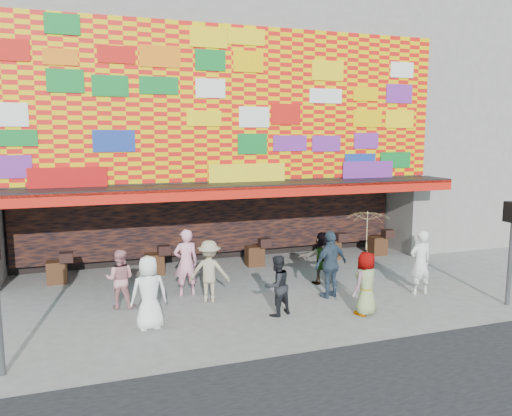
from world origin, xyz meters
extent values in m
plane|color=slate|center=(0.00, 0.00, 0.00)|extent=(90.00, 90.00, 0.00)
cube|color=gray|center=(0.00, 8.00, 6.50)|extent=(15.00, 8.00, 7.00)
cube|color=black|center=(0.00, 9.00, 1.50)|extent=(15.00, 6.00, 3.00)
cube|color=gray|center=(7.30, 5.00, 1.50)|extent=(0.40, 2.00, 3.00)
cube|color=black|center=(0.00, 3.40, 3.00)|extent=(15.20, 1.60, 0.12)
cube|color=red|center=(0.00, 2.62, 2.85)|extent=(15.20, 0.04, 0.35)
cube|color=#E7BB00|center=(0.00, 3.96, 5.55)|extent=(14.80, 0.08, 4.90)
cube|color=black|center=(0.00, 5.85, 1.55)|extent=(14.00, 0.25, 2.50)
cube|color=gray|center=(13.00, 8.00, 6.00)|extent=(11.00, 8.00, 12.00)
cylinder|color=#59595B|center=(6.20, -1.50, 1.50)|extent=(0.12, 0.12, 3.00)
imported|color=white|center=(-3.22, -0.06, 0.89)|extent=(0.91, 0.63, 1.78)
imported|color=pink|center=(-1.91, 2.14, 0.97)|extent=(0.72, 0.48, 1.93)
imported|color=black|center=(-0.02, -0.19, 0.78)|extent=(0.92, 0.83, 1.56)
imported|color=tan|center=(-1.40, 1.40, 0.86)|extent=(1.27, 1.01, 1.72)
imported|color=#2F4153|center=(1.94, 0.66, 0.96)|extent=(1.21, 0.76, 1.92)
imported|color=gray|center=(2.32, 1.93, 0.82)|extent=(1.52, 0.49, 1.63)
imported|color=gray|center=(2.15, -0.88, 0.82)|extent=(0.94, 0.79, 1.64)
imported|color=silver|center=(4.52, 0.08, 0.94)|extent=(0.69, 0.46, 1.88)
imported|color=#CD848A|center=(-3.77, 1.66, 0.79)|extent=(0.91, 0.80, 1.58)
imported|color=#D1C383|center=(2.15, -0.88, 2.21)|extent=(1.27, 1.29, 1.01)
cylinder|color=#4C3326|center=(2.15, -0.88, 1.25)|extent=(0.02, 0.02, 1.00)
camera|label=1|loc=(-4.48, -11.64, 4.61)|focal=35.00mm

